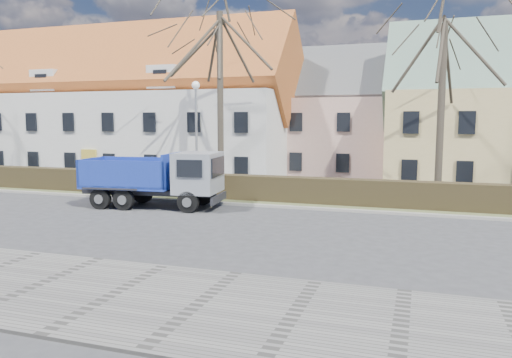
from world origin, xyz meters
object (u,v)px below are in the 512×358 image
(dump_truck, at_px, (148,179))
(streetlight, at_px, (197,138))
(cart_frame, at_px, (98,192))
(parked_car_a, at_px, (137,173))

(dump_truck, height_order, streetlight, streetlight)
(cart_frame, bearing_deg, dump_truck, -22.73)
(cart_frame, bearing_deg, parked_car_a, 104.53)
(parked_car_a, bearing_deg, cart_frame, -154.04)
(streetlight, bearing_deg, parked_car_a, 146.30)
(dump_truck, xyz_separation_m, parked_car_a, (-5.96, 8.60, -0.78))
(dump_truck, bearing_deg, cart_frame, 150.83)
(dump_truck, height_order, cart_frame, dump_truck)
(dump_truck, distance_m, streetlight, 4.63)
(streetlight, bearing_deg, dump_truck, -98.58)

